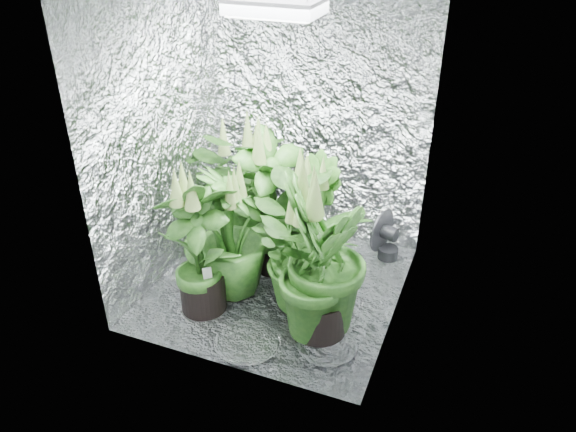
# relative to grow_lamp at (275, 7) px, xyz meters

# --- Properties ---
(ground) EXTENTS (1.60, 1.60, 0.00)m
(ground) POSITION_rel_grow_lamp_xyz_m (0.00, 0.00, -1.83)
(ground) COLOR silver
(ground) RESTS_ON ground
(walls) EXTENTS (1.62, 1.62, 2.00)m
(walls) POSITION_rel_grow_lamp_xyz_m (0.00, 0.00, -0.83)
(walls) COLOR silver
(walls) RESTS_ON ground
(grow_lamp) EXTENTS (0.50, 0.30, 0.22)m
(grow_lamp) POSITION_rel_grow_lamp_xyz_m (0.00, 0.00, 0.00)
(grow_lamp) COLOR gray
(grow_lamp) RESTS_ON ceiling
(plant_a) EXTENTS (0.98, 0.98, 1.02)m
(plant_a) POSITION_rel_grow_lamp_xyz_m (-0.48, 0.49, -1.35)
(plant_a) COLOR black
(plant_a) RESTS_ON ground
(plant_b) EXTENTS (0.74, 0.74, 1.09)m
(plant_b) POSITION_rel_grow_lamp_xyz_m (-0.11, 0.19, -1.32)
(plant_b) COLOR black
(plant_b) RESTS_ON ground
(plant_c) EXTENTS (0.64, 0.64, 0.97)m
(plant_c) POSITION_rel_grow_lamp_xyz_m (0.16, 0.16, -1.39)
(plant_c) COLOR black
(plant_c) RESTS_ON ground
(plant_d) EXTENTS (0.68, 0.68, 0.96)m
(plant_d) POSITION_rel_grow_lamp_xyz_m (-0.26, -0.15, -1.39)
(plant_d) COLOR black
(plant_d) RESTS_ON ground
(plant_e) EXTENTS (0.77, 0.77, 0.93)m
(plant_e) POSITION_rel_grow_lamp_xyz_m (0.25, -0.16, -1.39)
(plant_e) COLOR black
(plant_e) RESTS_ON ground
(plant_f) EXTENTS (0.70, 0.70, 1.04)m
(plant_f) POSITION_rel_grow_lamp_xyz_m (-0.36, -0.39, -1.35)
(plant_f) COLOR black
(plant_f) RESTS_ON ground
(plant_g) EXTENTS (0.68, 0.68, 1.16)m
(plant_g) POSITION_rel_grow_lamp_xyz_m (0.42, -0.36, -1.30)
(plant_g) COLOR black
(plant_g) RESTS_ON ground
(circulation_fan) EXTENTS (0.19, 0.32, 0.38)m
(circulation_fan) POSITION_rel_grow_lamp_xyz_m (0.59, 0.63, -1.67)
(circulation_fan) COLOR black
(circulation_fan) RESTS_ON ground
(plant_label) EXTENTS (0.06, 0.06, 0.09)m
(plant_label) POSITION_rel_grow_lamp_xyz_m (-0.30, -0.42, -1.53)
(plant_label) COLOR white
(plant_label) RESTS_ON plant_f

